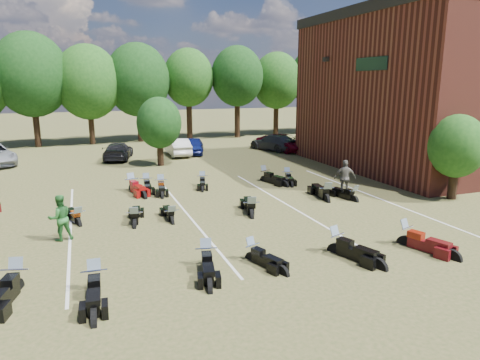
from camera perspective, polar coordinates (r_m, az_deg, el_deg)
name	(u,v)px	position (r m, az deg, el deg)	size (l,w,h in m)	color
ground	(276,228)	(17.91, 4.82, -6.40)	(160.00, 160.00, 0.00)	brown
car_3	(118,151)	(34.88, -15.93, 3.73)	(1.85, 4.54, 1.32)	black
car_4	(194,146)	(36.42, -6.20, 4.53)	(1.59, 3.95, 1.35)	#0C1454
car_5	(178,147)	(35.78, -8.31, 4.40)	(1.51, 4.34, 1.43)	#B5B5B0
car_6	(283,143)	(38.03, 5.81, 4.99)	(2.44, 5.28, 1.47)	#580514
car_7	(274,142)	(38.27, 4.50, 5.03)	(2.00, 4.91, 1.43)	#343439
person_green	(60,218)	(17.62, -22.87, -4.67)	(0.87, 0.68, 1.78)	#266729
person_grey	(345,178)	(23.26, 13.84, 0.26)	(1.14, 0.47, 1.94)	#5F5B52
motorcycle_0	(96,291)	(13.43, -18.68, -13.88)	(0.75, 2.36, 1.32)	black
motorcycle_1	(17,291)	(14.32, -27.55, -12.98)	(0.78, 2.45, 1.37)	black
motorcycle_2	(252,260)	(14.78, 1.61, -10.64)	(0.64, 2.00, 1.12)	black
motorcycle_3	(206,266)	(14.37, -4.51, -11.37)	(0.73, 2.29, 1.27)	black
motorcycle_4	(336,253)	(15.75, 12.65, -9.43)	(0.76, 2.40, 1.34)	black
motorcycle_6	(405,245)	(17.21, 21.18, -8.06)	(0.77, 2.42, 1.35)	#510B0F
motorcycle_8	(79,225)	(19.45, -20.70, -5.63)	(0.66, 2.07, 1.15)	black
motorcycle_9	(172,223)	(18.70, -9.06, -5.67)	(0.63, 1.99, 1.11)	black
motorcycle_10	(135,227)	(18.55, -13.83, -6.05)	(0.71, 2.21, 1.23)	black
motorcycle_11	(251,217)	(19.29, 1.54, -4.93)	(0.77, 2.42, 1.35)	black
motorcycle_12	(354,201)	(22.53, 14.90, -2.74)	(0.67, 2.10, 1.17)	black
motorcycle_13	(326,201)	(22.22, 11.45, -2.78)	(0.80, 2.51, 1.40)	black
motorcycle_15	(132,191)	(24.59, -14.19, -1.41)	(0.79, 2.48, 1.38)	maroon
motorcycle_16	(147,189)	(24.89, -12.34, -1.14)	(0.71, 2.22, 1.24)	black
motorcycle_17	(161,190)	(24.35, -10.47, -1.37)	(0.71, 2.22, 1.24)	black
motorcycle_18	(202,185)	(25.28, -5.03, -0.67)	(0.65, 2.03, 1.13)	black
motorcycle_19	(287,181)	(26.41, 6.28, -0.11)	(0.66, 2.06, 1.15)	black
motorcycle_20	(265,181)	(26.18, 3.29, -0.17)	(0.77, 2.42, 1.35)	black
tree_line	(144,78)	(44.71, -12.68, 13.08)	(56.00, 6.00, 9.79)	black
young_tree_near_building	(457,146)	(24.30, 26.95, 4.04)	(2.80, 2.80, 4.16)	black
young_tree_midfield	(159,123)	(31.34, -10.73, 7.51)	(3.20, 3.20, 4.70)	black
parking_lines	(188,215)	(19.66, -6.93, -4.66)	(20.10, 14.00, 0.01)	silver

